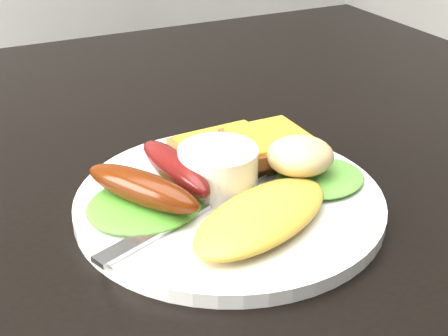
{
  "coord_description": "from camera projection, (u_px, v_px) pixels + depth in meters",
  "views": [
    {
      "loc": [
        -0.1,
        -0.52,
        1.02
      ],
      "look_at": [
        0.09,
        -0.12,
        0.78
      ],
      "focal_mm": 50.0,
      "sensor_mm": 36.0,
      "label": 1
    }
  ],
  "objects": [
    {
      "name": "dining_table",
      "position": [
        77.0,
        182.0,
        0.59
      ],
      "size": [
        1.2,
        0.8,
        0.04
      ],
      "primitive_type": "cube",
      "color": "black",
      "rests_on": "ground"
    },
    {
      "name": "plate",
      "position": [
        229.0,
        201.0,
        0.51
      ],
      "size": [
        0.25,
        0.25,
        0.01
      ],
      "primitive_type": "cylinder",
      "color": "white",
      "rests_on": "dining_table"
    },
    {
      "name": "lettuce_left",
      "position": [
        146.0,
        204.0,
        0.48
      ],
      "size": [
        0.11,
        0.11,
        0.01
      ],
      "primitive_type": "ellipsoid",
      "rotation": [
        0.0,
        0.0,
        0.24
      ],
      "color": "#2C8618",
      "rests_on": "plate"
    },
    {
      "name": "lettuce_right",
      "position": [
        320.0,
        178.0,
        0.52
      ],
      "size": [
        0.09,
        0.09,
        0.01
      ],
      "primitive_type": "ellipsoid",
      "rotation": [
        0.0,
        0.0,
        0.24
      ],
      "color": "#518730",
      "rests_on": "plate"
    },
    {
      "name": "omelette",
      "position": [
        262.0,
        216.0,
        0.46
      ],
      "size": [
        0.15,
        0.11,
        0.02
      ],
      "primitive_type": "ellipsoid",
      "rotation": [
        0.0,
        0.0,
        0.42
      ],
      "color": "gold",
      "rests_on": "plate"
    },
    {
      "name": "sausage_a",
      "position": [
        142.0,
        188.0,
        0.47
      ],
      "size": [
        0.08,
        0.11,
        0.03
      ],
      "primitive_type": "ellipsoid",
      "rotation": [
        0.0,
        0.0,
        0.53
      ],
      "color": "#5B2D06",
      "rests_on": "lettuce_left"
    },
    {
      "name": "sausage_b",
      "position": [
        175.0,
        167.0,
        0.5
      ],
      "size": [
        0.04,
        0.11,
        0.03
      ],
      "primitive_type": "ellipsoid",
      "rotation": [
        0.0,
        0.0,
        0.11
      ],
      "color": "#5B0F0A",
      "rests_on": "lettuce_left"
    },
    {
      "name": "ramekin",
      "position": [
        218.0,
        170.0,
        0.51
      ],
      "size": [
        0.07,
        0.07,
        0.04
      ],
      "primitive_type": "cylinder",
      "rotation": [
        0.0,
        0.0,
        0.01
      ],
      "color": "white",
      "rests_on": "plate"
    },
    {
      "name": "toast_a",
      "position": [
        229.0,
        154.0,
        0.56
      ],
      "size": [
        0.09,
        0.09,
        0.01
      ],
      "primitive_type": "cube",
      "rotation": [
        0.0,
        0.0,
        0.05
      ],
      "color": "brown",
      "rests_on": "plate"
    },
    {
      "name": "toast_b",
      "position": [
        270.0,
        142.0,
        0.55
      ],
      "size": [
        0.07,
        0.07,
        0.01
      ],
      "primitive_type": "cube",
      "rotation": [
        0.0,
        0.0,
        0.01
      ],
      "color": "brown",
      "rests_on": "toast_a"
    },
    {
      "name": "potato_salad",
      "position": [
        300.0,
        156.0,
        0.51
      ],
      "size": [
        0.07,
        0.07,
        0.03
      ],
      "primitive_type": "ellipsoid",
      "rotation": [
        0.0,
        0.0,
        -0.31
      ],
      "color": "beige",
      "rests_on": "lettuce_right"
    },
    {
      "name": "fork",
      "position": [
        188.0,
        213.0,
        0.48
      ],
      "size": [
        0.17,
        0.08,
        0.0
      ],
      "primitive_type": "cube",
      "rotation": [
        0.0,
        0.0,
        0.37
      ],
      "color": "#ADAFB7",
      "rests_on": "plate"
    }
  ]
}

